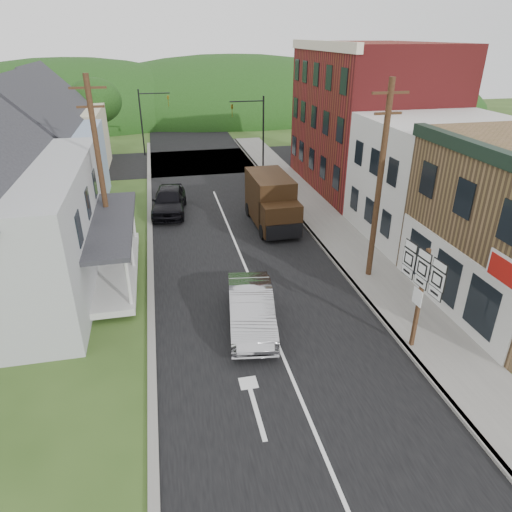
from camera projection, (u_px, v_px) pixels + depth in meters
ground at (273, 333)px, 17.84m from camera, size 120.00×120.00×0.00m
road at (231, 234)px, 26.61m from camera, size 9.00×90.00×0.02m
cross_road at (201, 162)px, 41.53m from camera, size 60.00×9.00×0.02m
sidewalk_right at (339, 238)px, 25.94m from camera, size 2.80×55.00×0.15m
curb_right at (317, 240)px, 25.68m from camera, size 0.20×55.00×0.15m
curb_left at (150, 255)px, 23.95m from camera, size 0.30×55.00×0.12m
storefront_white at (440, 180)px, 25.12m from camera, size 8.00×7.00×6.50m
storefront_red at (369, 119)px, 32.68m from camera, size 8.00×12.00×10.00m
house_blue at (42, 153)px, 29.05m from camera, size 7.14×8.16×7.28m
house_cream at (58, 127)px, 36.85m from camera, size 7.14×8.16×7.28m
utility_pole_right at (379, 183)px, 19.91m from camera, size 1.60×0.26×9.00m
utility_pole_left at (100, 171)px, 21.58m from camera, size 1.60×0.26×9.00m
traffic_signal_right at (255, 124)px, 37.61m from camera, size 2.87×0.20×6.00m
traffic_signal_left at (148, 114)px, 42.13m from camera, size 2.87×0.20×6.00m
tree_left_d at (95, 101)px, 42.07m from camera, size 4.80×4.80×6.94m
forested_ridge at (181, 114)px, 66.10m from camera, size 90.00×30.00×16.00m
silver_sedan at (251, 309)px, 17.91m from camera, size 2.35×5.08×1.61m
dark_sedan at (169, 200)px, 29.32m from camera, size 2.58×5.22×1.71m
delivery_van at (272, 202)px, 27.13m from camera, size 2.33×5.43×3.02m
route_sign_cluster at (421, 285)px, 15.80m from camera, size 0.29×2.24×3.93m
warning_sign at (420, 286)px, 17.43m from camera, size 0.16×0.73×2.66m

